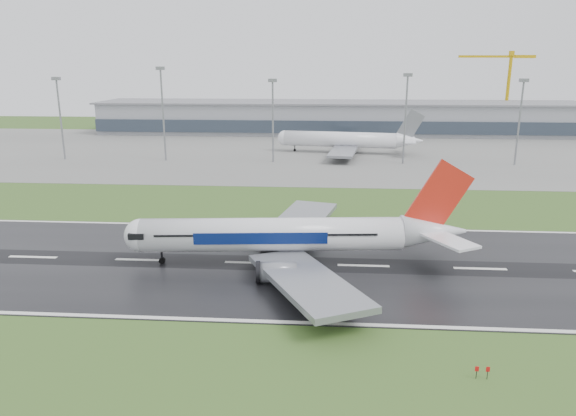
{
  "coord_description": "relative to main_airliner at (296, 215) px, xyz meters",
  "views": [
    {
      "loc": [
        -7.04,
        -86.88,
        34.15
      ],
      "look_at": [
        -14.09,
        12.0,
        7.0
      ],
      "focal_mm": 32.88,
      "sensor_mm": 36.0,
      "label": 1
    }
  ],
  "objects": [
    {
      "name": "ground",
      "position": [
        11.83,
        -0.82,
        -8.93
      ],
      "size": [
        520.0,
        520.0,
        0.0
      ],
      "primitive_type": "plane",
      "color": "#31511D",
      "rests_on": "ground"
    },
    {
      "name": "runway",
      "position": [
        11.83,
        -0.82,
        -8.88
      ],
      "size": [
        400.0,
        45.0,
        0.1
      ],
      "primitive_type": "cube",
      "color": "black",
      "rests_on": "ground"
    },
    {
      "name": "apron",
      "position": [
        11.83,
        124.18,
        -8.89
      ],
      "size": [
        400.0,
        130.0,
        0.08
      ],
      "primitive_type": "cube",
      "color": "slate",
      "rests_on": "ground"
    },
    {
      "name": "terminal",
      "position": [
        11.83,
        184.18,
        -1.43
      ],
      "size": [
        240.0,
        36.0,
        15.0
      ],
      "primitive_type": "cube",
      "color": "gray",
      "rests_on": "ground"
    },
    {
      "name": "main_airliner",
      "position": [
        0.0,
        0.0,
        0.0
      ],
      "size": [
        64.85,
        62.28,
        17.65
      ],
      "primitive_type": null,
      "rotation": [
        0.0,
        0.0,
        0.09
      ],
      "color": "silver",
      "rests_on": "runway"
    },
    {
      "name": "parked_airliner",
      "position": [
        12.81,
        120.57,
        -0.34
      ],
      "size": [
        64.75,
        61.33,
        17.0
      ],
      "primitive_type": null,
      "rotation": [
        0.0,
        0.0,
        -0.13
      ],
      "color": "white",
      "rests_on": "apron"
    },
    {
      "name": "tower_crane",
      "position": [
        98.7,
        199.18,
        11.49
      ],
      "size": [
        40.79,
        9.64,
        40.83
      ],
      "primitive_type": null,
      "rotation": [
        0.0,
        0.0,
        0.18
      ],
      "color": "#C59809",
      "rests_on": "ground"
    },
    {
      "name": "floodmast_0",
      "position": [
        -91.51,
        99.18,
        5.33
      ],
      "size": [
        0.64,
        0.64,
        28.52
      ],
      "primitive_type": "cylinder",
      "color": "gray",
      "rests_on": "ground"
    },
    {
      "name": "floodmast_1",
      "position": [
        -53.35,
        99.18,
        7.12
      ],
      "size": [
        0.64,
        0.64,
        32.09
      ],
      "primitive_type": "cylinder",
      "color": "gray",
      "rests_on": "ground"
    },
    {
      "name": "floodmast_2",
      "position": [
        -13.89,
        99.18,
        5.1
      ],
      "size": [
        0.64,
        0.64,
        28.05
      ],
      "primitive_type": "cylinder",
      "color": "gray",
      "rests_on": "ground"
    },
    {
      "name": "floodmast_3",
      "position": [
        32.35,
        99.18,
        6.05
      ],
      "size": [
        0.64,
        0.64,
        29.96
      ],
      "primitive_type": "cylinder",
      "color": "gray",
      "rests_on": "ground"
    },
    {
      "name": "floodmast_4",
      "position": [
        70.95,
        99.18,
        5.2
      ],
      "size": [
        0.64,
        0.64,
        28.25
      ],
      "primitive_type": "cylinder",
      "color": "gray",
      "rests_on": "ground"
    }
  ]
}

